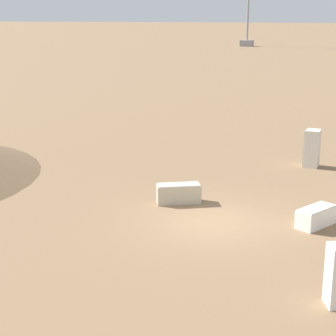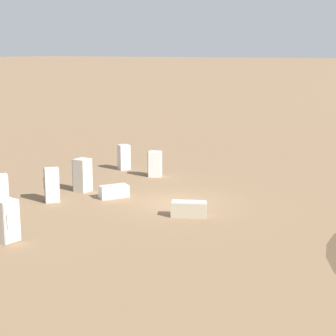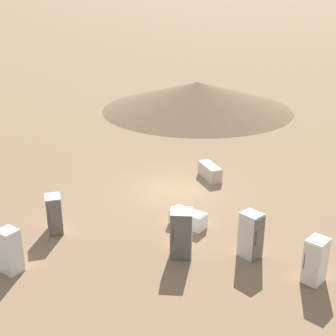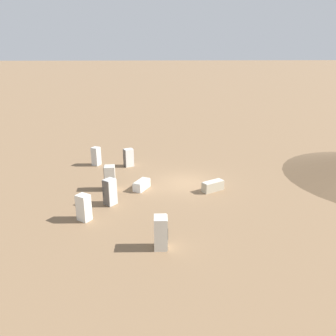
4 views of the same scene
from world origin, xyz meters
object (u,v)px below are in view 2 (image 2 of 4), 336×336
Objects in this scene: discarded_fridge_3 at (2,191)px; discarded_fridge_6 at (189,209)px; discarded_fridge_1 at (52,185)px; discarded_fridge_0 at (7,221)px; discarded_fridge_5 at (82,175)px; discarded_fridge_4 at (155,164)px; discarded_fridge_7 at (114,191)px; discarded_fridge_2 at (124,157)px.

discarded_fridge_6 is (8.38, 3.48, -0.43)m from discarded_fridge_3.
discarded_fridge_1 is at bearing 2.39° from discarded_fridge_3.
discarded_fridge_0 reaches higher than discarded_fridge_3.
discarded_fridge_1 is (-2.83, 5.30, 0.00)m from discarded_fridge_0.
discarded_fridge_5 is 1.04× the size of discarded_fridge_6.
discarded_fridge_7 is at bearing 168.66° from discarded_fridge_4.
discarded_fridge_4 is 8.44m from discarded_fridge_6.
discarded_fridge_6 is at bearing 152.45° from discarded_fridge_0.
discarded_fridge_1 is at bearing 75.25° from discarded_fridge_6.
discarded_fridge_2 is at bearing -35.77° from discarded_fridge_1.
discarded_fridge_2 is (-1.72, 8.08, -0.06)m from discarded_fridge_1.
discarded_fridge_5 is 1.10× the size of discarded_fridge_7.
discarded_fridge_1 reaches higher than discarded_fridge_4.
discarded_fridge_2 reaches higher than discarded_fridge_4.
discarded_fridge_6 is at bearing -7.12° from discarded_fridge_2.
discarded_fridge_4 is at bearing -168.08° from discarded_fridge_0.
discarded_fridge_2 is 1.04× the size of discarded_fridge_4.
discarded_fridge_0 is 1.07× the size of discarded_fridge_2.
discarded_fridge_6 is (5.96, -5.97, -0.41)m from discarded_fridge_4.
discarded_fridge_6 is at bearing -30.38° from discarded_fridge_3.
discarded_fridge_5 is at bearing -154.82° from discarded_fridge_0.
discarded_fridge_5 is at bearing -44.79° from discarded_fridge_2.
discarded_fridge_3 is at bearing -124.50° from discarded_fridge_0.
discarded_fridge_4 is at bearing 22.71° from discarded_fridge_3.
discarded_fridge_4 reaches higher than discarded_fridge_7.
discarded_fridge_1 is 2.39m from discarded_fridge_3.
discarded_fridge_3 is 0.89× the size of discarded_fridge_5.
discarded_fridge_1 reaches higher than discarded_fridge_0.
discarded_fridge_7 is (3.41, 4.29, -0.47)m from discarded_fridge_3.
discarded_fridge_3 is 5.49m from discarded_fridge_7.
discarded_fridge_7 is at bearing -89.13° from discarded_fridge_1.
discarded_fridge_1 reaches higher than discarded_fridge_7.
discarded_fridge_4 is (2.78, -0.60, -0.03)m from discarded_fridge_2.
discarded_fridge_4 is at bearing -14.63° from discarded_fridge_5.
discarded_fridge_0 reaches higher than discarded_fridge_2.
discarded_fridge_2 is at bearing 153.37° from discarded_fridge_7.
discarded_fridge_4 is at bearing 17.55° from discarded_fridge_2.
discarded_fridge_3 is (-4.18, 3.34, -0.06)m from discarded_fridge_0.
discarded_fridge_0 is 7.68m from discarded_fridge_7.
discarded_fridge_3 is at bearing -98.25° from discarded_fridge_7.
discarded_fridge_2 is at bearing 14.44° from discarded_fridge_5.
discarded_fridge_5 is at bearing -43.89° from discarded_fridge_1.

